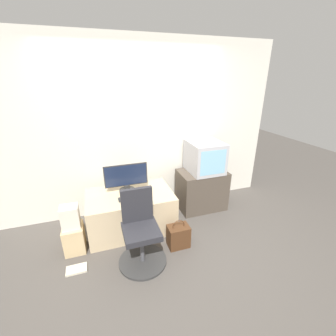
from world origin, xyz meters
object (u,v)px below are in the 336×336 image
object	(u,v)px
keyboard	(129,198)
crt_tv	(205,157)
mouse	(145,195)
cardboard_box_lower	(74,238)
handbag	(178,236)
main_monitor	(126,178)
office_chair	(141,235)
book	(77,269)

from	to	relation	value
keyboard	crt_tv	distance (m)	1.35
mouse	cardboard_box_lower	size ratio (longest dim) A/B	0.20
mouse	handbag	size ratio (longest dim) A/B	0.18
handbag	mouse	bearing A→B (deg)	124.14
main_monitor	crt_tv	size ratio (longest dim) A/B	1.08
mouse	office_chair	world-z (taller)	office_chair
main_monitor	book	bearing A→B (deg)	-136.14
main_monitor	keyboard	distance (m)	0.31
office_chair	handbag	distance (m)	0.55
main_monitor	office_chair	size ratio (longest dim) A/B	0.66
office_chair	cardboard_box_lower	bearing A→B (deg)	150.57
keyboard	handbag	xyz separation A→B (m)	(0.53, -0.45, -0.41)
office_chair	mouse	bearing A→B (deg)	70.94
handbag	book	distance (m)	1.26
mouse	office_chair	distance (m)	0.61
mouse	book	bearing A→B (deg)	-153.17
mouse	office_chair	xyz separation A→B (m)	(-0.19, -0.55, -0.21)
cardboard_box_lower	handbag	bearing A→B (deg)	-15.34
handbag	keyboard	bearing A→B (deg)	140.11
keyboard	crt_tv	size ratio (longest dim) A/B	0.51
keyboard	mouse	world-z (taller)	mouse
cardboard_box_lower	keyboard	bearing A→B (deg)	7.78
keyboard	handbag	world-z (taller)	keyboard
office_chair	handbag	size ratio (longest dim) A/B	2.29
book	crt_tv	bearing A→B (deg)	21.82
main_monitor	crt_tv	world-z (taller)	crt_tv
keyboard	mouse	bearing A→B (deg)	4.12
mouse	cardboard_box_lower	distance (m)	1.04
main_monitor	cardboard_box_lower	bearing A→B (deg)	-155.35
main_monitor	mouse	distance (m)	0.36
handbag	book	size ratio (longest dim) A/B	1.72
cardboard_box_lower	book	bearing A→B (deg)	-87.29
crt_tv	office_chair	bearing A→B (deg)	-144.91
cardboard_box_lower	handbag	xyz separation A→B (m)	(1.27, -0.35, -0.02)
main_monitor	keyboard	bearing A→B (deg)	-93.02
office_chair	book	world-z (taller)	office_chair
main_monitor	keyboard	size ratio (longest dim) A/B	2.11
office_chair	keyboard	bearing A→B (deg)	93.47
office_chair	cardboard_box_lower	world-z (taller)	office_chair
crt_tv	handbag	world-z (taller)	crt_tv
crt_tv	office_chair	distance (m)	1.60
main_monitor	mouse	size ratio (longest dim) A/B	8.67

